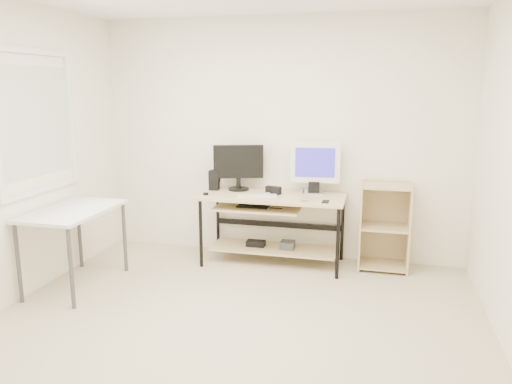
{
  "coord_description": "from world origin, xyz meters",
  "views": [
    {
      "loc": [
        1.06,
        -3.35,
        1.87
      ],
      "look_at": [
        -0.1,
        1.3,
        0.85
      ],
      "focal_mm": 35.0,
      "sensor_mm": 36.0,
      "label": 1
    }
  ],
  "objects_px": {
    "desk": "(271,214)",
    "black_monitor": "(238,164)",
    "shelf_unit": "(384,226)",
    "white_imac": "(315,164)",
    "audio_controller": "(213,183)",
    "side_table": "(73,218)"
  },
  "relations": [
    {
      "from": "white_imac",
      "to": "audio_controller",
      "type": "relative_size",
      "value": 3.66
    },
    {
      "from": "audio_controller",
      "to": "desk",
      "type": "bearing_deg",
      "value": 7.08
    },
    {
      "from": "desk",
      "to": "side_table",
      "type": "bearing_deg",
      "value": -147.35
    },
    {
      "from": "black_monitor",
      "to": "desk",
      "type": "bearing_deg",
      "value": -39.37
    },
    {
      "from": "desk",
      "to": "side_table",
      "type": "xyz_separation_m",
      "value": [
        -1.65,
        -1.06,
        0.13
      ]
    },
    {
      "from": "black_monitor",
      "to": "audio_controller",
      "type": "bearing_deg",
      "value": 176.61
    },
    {
      "from": "desk",
      "to": "black_monitor",
      "type": "bearing_deg",
      "value": 157.87
    },
    {
      "from": "side_table",
      "to": "shelf_unit",
      "type": "relative_size",
      "value": 1.11
    },
    {
      "from": "side_table",
      "to": "white_imac",
      "type": "xyz_separation_m",
      "value": [
        2.09,
        1.24,
        0.4
      ]
    },
    {
      "from": "white_imac",
      "to": "shelf_unit",
      "type": "bearing_deg",
      "value": -7.16
    },
    {
      "from": "shelf_unit",
      "to": "desk",
      "type": "bearing_deg",
      "value": -172.23
    },
    {
      "from": "side_table",
      "to": "audio_controller",
      "type": "xyz_separation_m",
      "value": [
        0.98,
        1.15,
        0.16
      ]
    },
    {
      "from": "desk",
      "to": "black_monitor",
      "type": "xyz_separation_m",
      "value": [
        -0.4,
        0.16,
        0.5
      ]
    },
    {
      "from": "white_imac",
      "to": "audio_controller",
      "type": "bearing_deg",
      "value": 179.23
    },
    {
      "from": "black_monitor",
      "to": "white_imac",
      "type": "height_order",
      "value": "white_imac"
    },
    {
      "from": "shelf_unit",
      "to": "black_monitor",
      "type": "relative_size",
      "value": 1.68
    },
    {
      "from": "white_imac",
      "to": "audio_controller",
      "type": "distance_m",
      "value": 1.14
    },
    {
      "from": "shelf_unit",
      "to": "black_monitor",
      "type": "bearing_deg",
      "value": 179.92
    },
    {
      "from": "side_table",
      "to": "shelf_unit",
      "type": "height_order",
      "value": "shelf_unit"
    },
    {
      "from": "side_table",
      "to": "black_monitor",
      "type": "relative_size",
      "value": 1.87
    },
    {
      "from": "black_monitor",
      "to": "audio_controller",
      "type": "xyz_separation_m",
      "value": [
        -0.28,
        -0.07,
        -0.21
      ]
    },
    {
      "from": "side_table",
      "to": "black_monitor",
      "type": "distance_m",
      "value": 1.79
    }
  ]
}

